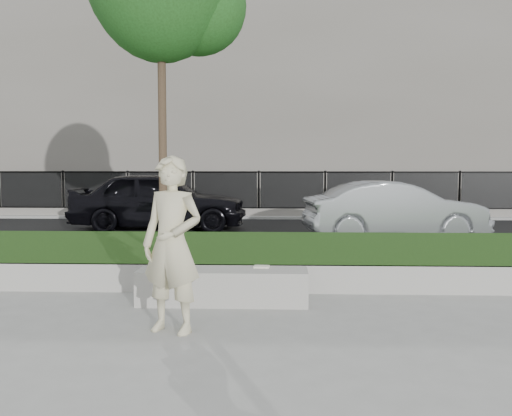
{
  "coord_description": "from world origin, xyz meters",
  "views": [
    {
      "loc": [
        0.02,
        -6.92,
        1.82
      ],
      "look_at": [
        -0.28,
        1.2,
        1.2
      ],
      "focal_mm": 40.0,
      "sensor_mm": 36.0,
      "label": 1
    }
  ],
  "objects_px": {
    "car_dark": "(159,200)",
    "car_silver": "(395,211)",
    "stone_bench": "(223,287)",
    "man": "(172,245)",
    "book": "(262,267)"
  },
  "relations": [
    {
      "from": "car_dark",
      "to": "car_silver",
      "type": "height_order",
      "value": "car_dark"
    },
    {
      "from": "stone_bench",
      "to": "man",
      "type": "bearing_deg",
      "value": -108.42
    },
    {
      "from": "book",
      "to": "car_dark",
      "type": "height_order",
      "value": "car_dark"
    },
    {
      "from": "car_dark",
      "to": "book",
      "type": "bearing_deg",
      "value": -161.08
    },
    {
      "from": "man",
      "to": "car_dark",
      "type": "height_order",
      "value": "man"
    },
    {
      "from": "car_silver",
      "to": "man",
      "type": "bearing_deg",
      "value": 144.2
    },
    {
      "from": "man",
      "to": "book",
      "type": "relative_size",
      "value": 9.37
    },
    {
      "from": "book",
      "to": "car_silver",
      "type": "distance_m",
      "value": 6.75
    },
    {
      "from": "stone_bench",
      "to": "car_dark",
      "type": "distance_m",
      "value": 8.42
    },
    {
      "from": "car_dark",
      "to": "man",
      "type": "bearing_deg",
      "value": -169.41
    },
    {
      "from": "car_silver",
      "to": "book",
      "type": "bearing_deg",
      "value": 145.57
    },
    {
      "from": "man",
      "to": "car_silver",
      "type": "bearing_deg",
      "value": 82.46
    },
    {
      "from": "man",
      "to": "car_silver",
      "type": "xyz_separation_m",
      "value": [
        3.91,
        7.49,
        -0.22
      ]
    },
    {
      "from": "stone_bench",
      "to": "book",
      "type": "height_order",
      "value": "book"
    },
    {
      "from": "man",
      "to": "book",
      "type": "height_order",
      "value": "man"
    }
  ]
}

